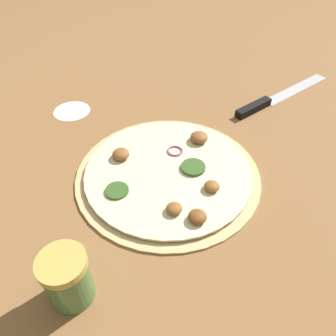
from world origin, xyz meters
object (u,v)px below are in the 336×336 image
object	(u,v)px
pizza	(168,173)
spice_jar	(67,278)
knife	(268,101)
loose_cap	(72,251)

from	to	relation	value
pizza	spice_jar	distance (m)	0.27
knife	pizza	bearing A→B (deg)	-171.72
knife	spice_jar	size ratio (longest dim) A/B	3.30
loose_cap	spice_jar	bearing A→B (deg)	118.16
pizza	knife	distance (m)	0.35
knife	loose_cap	world-z (taller)	knife
pizza	knife	size ratio (longest dim) A/B	1.24
spice_jar	loose_cap	world-z (taller)	spice_jar
loose_cap	pizza	bearing A→B (deg)	-116.60
pizza	loose_cap	world-z (taller)	pizza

